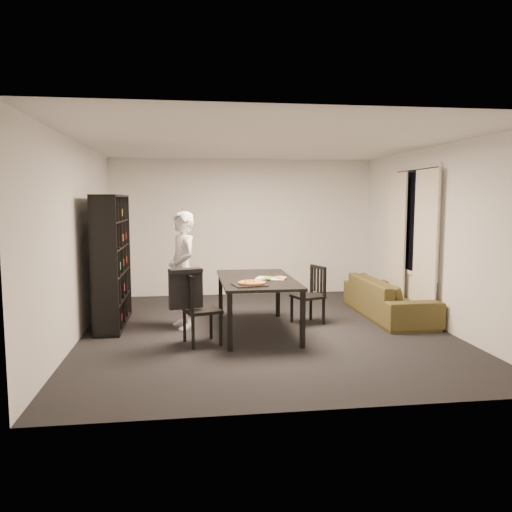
{
  "coord_description": "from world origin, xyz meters",
  "views": [
    {
      "loc": [
        -1.06,
        -6.81,
        1.82
      ],
      "look_at": [
        -0.12,
        0.03,
        1.05
      ],
      "focal_mm": 35.0,
      "sensor_mm": 36.0,
      "label": 1
    }
  ],
  "objects": [
    {
      "name": "pizza_slices",
      "position": [
        0.11,
        -0.15,
        0.77
      ],
      "size": [
        0.4,
        0.35,
        0.01
      ],
      "primitive_type": null,
      "rotation": [
        0.0,
        0.0,
        -0.11
      ],
      "color": "gold",
      "rests_on": "dining_table"
    },
    {
      "name": "kitchen_towel",
      "position": [
        0.06,
        -0.12,
        0.76
      ],
      "size": [
        0.47,
        0.41,
        0.01
      ],
      "primitive_type": "cube",
      "rotation": [
        0.0,
        0.0,
        -0.33
      ],
      "color": "white",
      "rests_on": "dining_table"
    },
    {
      "name": "person",
      "position": [
        -1.14,
        0.29,
        0.83
      ],
      "size": [
        0.6,
        0.71,
        1.67
      ],
      "primitive_type": "imported",
      "rotation": [
        0.0,
        0.0,
        -1.19
      ],
      "color": "white",
      "rests_on": "room"
    },
    {
      "name": "room",
      "position": [
        0.0,
        0.0,
        1.3
      ],
      "size": [
        5.01,
        5.51,
        2.61
      ],
      "color": "black",
      "rests_on": "ground"
    },
    {
      "name": "bookshelf",
      "position": [
        -2.16,
        0.6,
        0.95
      ],
      "size": [
        0.35,
        1.5,
        1.9
      ],
      "primitive_type": "cube",
      "color": "black",
      "rests_on": "room"
    },
    {
      "name": "curtain_right",
      "position": [
        2.4,
        1.12,
        1.15
      ],
      "size": [
        0.03,
        0.7,
        2.25
      ],
      "primitive_type": "cube",
      "color": "beige",
      "rests_on": "room"
    },
    {
      "name": "window_pane",
      "position": [
        2.48,
        0.6,
        1.5
      ],
      "size": [
        0.02,
        1.4,
        1.6
      ],
      "primitive_type": "cube",
      "color": "black",
      "rests_on": "room"
    },
    {
      "name": "pepperoni_pizza",
      "position": [
        -0.26,
        -0.59,
        0.78
      ],
      "size": [
        0.35,
        0.35,
        0.03
      ],
      "rotation": [
        0.0,
        0.0,
        0.27
      ],
      "color": "#AA6631",
      "rests_on": "dining_table"
    },
    {
      "name": "curtain_left",
      "position": [
        2.4,
        0.08,
        1.15
      ],
      "size": [
        0.03,
        0.7,
        2.25
      ],
      "primitive_type": "cube",
      "color": "beige",
      "rests_on": "room"
    },
    {
      "name": "baking_tray",
      "position": [
        -0.29,
        -0.63,
        0.76
      ],
      "size": [
        0.46,
        0.4,
        0.01
      ],
      "primitive_type": "cube",
      "rotation": [
        0.0,
        0.0,
        0.21
      ],
      "color": "black",
      "rests_on": "dining_table"
    },
    {
      "name": "chair_left",
      "position": [
        -0.98,
        -0.59,
        0.52
      ],
      "size": [
        0.53,
        0.53,
        0.91
      ],
      "rotation": [
        0.0,
        0.0,
        1.87
      ],
      "color": "black",
      "rests_on": "room"
    },
    {
      "name": "chair_right",
      "position": [
        0.76,
        0.31,
        0.49
      ],
      "size": [
        0.51,
        0.51,
        0.86
      ],
      "rotation": [
        0.0,
        0.0,
        -1.23
      ],
      "color": "black",
      "rests_on": "room"
    },
    {
      "name": "dining_table",
      "position": [
        -0.12,
        -0.07,
        0.68
      ],
      "size": [
        1.0,
        1.8,
        0.75
      ],
      "color": "black",
      "rests_on": "room"
    },
    {
      "name": "draped_jacket",
      "position": [
        -1.1,
        -0.63,
        0.75
      ],
      "size": [
        0.44,
        0.29,
        0.5
      ],
      "rotation": [
        0.0,
        0.0,
        1.87
      ],
      "color": "black",
      "rests_on": "chair_left"
    },
    {
      "name": "sofa",
      "position": [
        2.05,
        0.54,
        0.3
      ],
      "size": [
        0.81,
        2.06,
        0.6
      ],
      "primitive_type": "imported",
      "rotation": [
        0.0,
        0.0,
        1.57
      ],
      "color": "#433A1B",
      "rests_on": "room"
    },
    {
      "name": "window_frame",
      "position": [
        2.48,
        0.6,
        1.5
      ],
      "size": [
        0.03,
        1.52,
        1.72
      ],
      "primitive_type": "cube",
      "color": "white",
      "rests_on": "room"
    }
  ]
}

